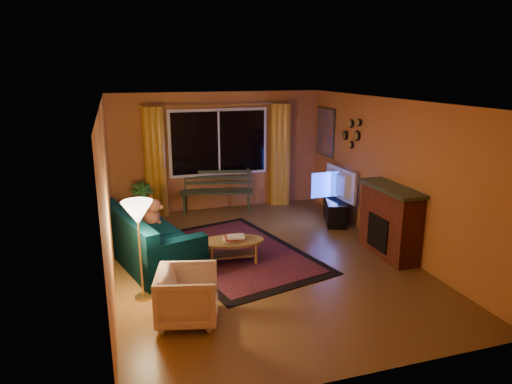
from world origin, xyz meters
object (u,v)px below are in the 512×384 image
object	(u,v)px
sofa	(151,237)
floor_lamp	(140,252)
tv_console	(335,210)
armchair	(188,293)
bench	(217,202)
coffee_table	(233,251)

from	to	relation	value
sofa	floor_lamp	xyz separation A→B (m)	(-0.22, -1.15, 0.24)
tv_console	armchair	bearing A→B (deg)	-118.96
bench	sofa	xyz separation A→B (m)	(-1.55, -2.26, 0.20)
bench	sofa	world-z (taller)	sofa
bench	floor_lamp	size ratio (longest dim) A/B	1.13
armchair	sofa	bearing A→B (deg)	21.88
bench	sofa	size ratio (longest dim) A/B	0.71
bench	armchair	xyz separation A→B (m)	(-1.28, -4.15, 0.14)
armchair	coffee_table	world-z (taller)	armchair
sofa	floor_lamp	distance (m)	1.20
bench	tv_console	bearing A→B (deg)	-16.63
floor_lamp	coffee_table	size ratio (longest dim) A/B	1.33
armchair	tv_console	world-z (taller)	armchair
tv_console	bench	bearing A→B (deg)	170.09
floor_lamp	coffee_table	bearing A→B (deg)	29.17
armchair	coffee_table	xyz separation A→B (m)	(0.95, 1.54, -0.18)
armchair	floor_lamp	world-z (taller)	floor_lamp
floor_lamp	tv_console	distance (m)	4.47
bench	armchair	bearing A→B (deg)	-93.03
floor_lamp	tv_console	bearing A→B (deg)	28.87
bench	coffee_table	bearing A→B (deg)	-83.10
tv_console	floor_lamp	bearing A→B (deg)	-130.33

